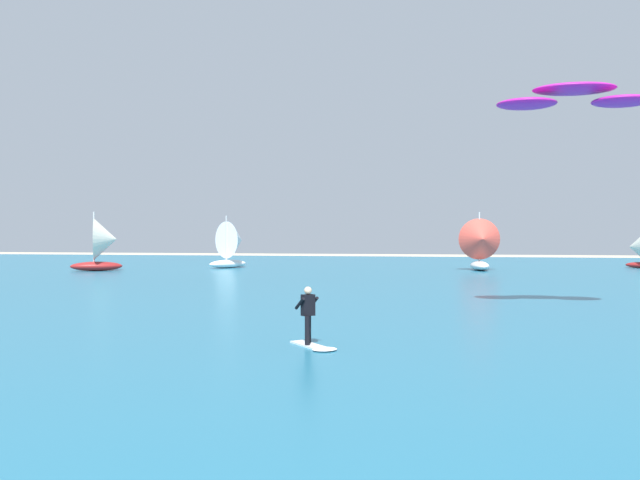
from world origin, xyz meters
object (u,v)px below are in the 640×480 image
(sailboat_center_horizon, at_px, (481,244))
(sailboat_anchored_offshore, at_px, (104,244))
(kite, at_px, (574,97))
(kitesurfer, at_px, (311,325))
(sailboat_heeled_over, at_px, (233,244))
(sailboat_mid_right, at_px, (638,250))

(sailboat_center_horizon, xyz_separation_m, sailboat_anchored_offshore, (-32.59, -6.16, -0.00))
(kite, bearing_deg, sailboat_anchored_offshore, 143.92)
(kite, xyz_separation_m, sailboat_anchored_offshore, (-34.45, 25.11, -6.34))
(kitesurfer, bearing_deg, sailboat_heeled_over, 110.89)
(kitesurfer, bearing_deg, sailboat_mid_right, 65.68)
(sailboat_heeled_over, distance_m, sailboat_anchored_offshore, 11.89)
(kite, height_order, sailboat_mid_right, kite)
(kitesurfer, relative_size, sailboat_center_horizon, 0.36)
(sailboat_center_horizon, bearing_deg, sailboat_anchored_offshore, -169.29)
(sailboat_mid_right, bearing_deg, sailboat_anchored_offshore, -164.02)
(sailboat_heeled_over, bearing_deg, sailboat_anchored_offshore, -142.98)
(kitesurfer, distance_m, sailboat_mid_right, 53.39)
(kite, bearing_deg, kitesurfer, -131.80)
(kite, distance_m, sailboat_center_horizon, 31.96)
(kitesurfer, relative_size, sailboat_heeled_over, 0.37)
(kitesurfer, distance_m, sailboat_heeled_over, 45.18)
(sailboat_heeled_over, bearing_deg, kite, -52.28)
(sailboat_anchored_offshore, bearing_deg, kitesurfer, -53.84)
(kitesurfer, xyz_separation_m, sailboat_anchored_offshore, (-25.59, 35.02, 1.77))
(sailboat_anchored_offshore, bearing_deg, sailboat_mid_right, 15.98)
(sailboat_mid_right, bearing_deg, kitesurfer, -114.32)
(kite, xyz_separation_m, sailboat_center_horizon, (-1.86, 31.27, -6.34))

